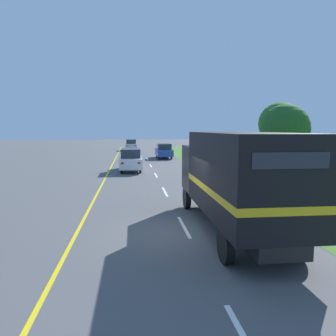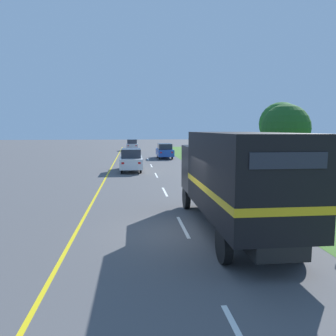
{
  "view_description": "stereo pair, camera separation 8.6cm",
  "coord_description": "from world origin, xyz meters",
  "px_view_note": "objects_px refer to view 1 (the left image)",
  "views": [
    {
      "loc": [
        -1.84,
        -10.63,
        3.47
      ],
      "look_at": [
        0.3,
        8.33,
        1.2
      ],
      "focal_mm": 35.0,
      "sensor_mm": 36.0,
      "label": 1
    },
    {
      "loc": [
        -1.75,
        -10.64,
        3.47
      ],
      "look_at": [
        0.3,
        8.33,
        1.2
      ],
      "focal_mm": 35.0,
      "sensor_mm": 36.0,
      "label": 2
    }
  ],
  "objects_px": {
    "horse_trailer_truck": "(235,177)",
    "highway_sign": "(306,165)",
    "lead_car_blue_ahead": "(164,151)",
    "lead_car_silver_ahead": "(131,145)",
    "lead_car_white": "(131,160)",
    "roadside_tree_near": "(285,129)",
    "roadside_tree_mid": "(280,124)"
  },
  "relations": [
    {
      "from": "horse_trailer_truck",
      "to": "highway_sign",
      "type": "height_order",
      "value": "horse_trailer_truck"
    },
    {
      "from": "lead_car_blue_ahead",
      "to": "lead_car_silver_ahead",
      "type": "distance_m",
      "value": 15.81
    },
    {
      "from": "lead_car_white",
      "to": "lead_car_silver_ahead",
      "type": "bearing_deg",
      "value": 89.88
    },
    {
      "from": "lead_car_white",
      "to": "lead_car_silver_ahead",
      "type": "xyz_separation_m",
      "value": [
        0.06,
        26.89,
        -0.03
      ]
    },
    {
      "from": "lead_car_blue_ahead",
      "to": "roadside_tree_near",
      "type": "xyz_separation_m",
      "value": [
        5.97,
        -18.63,
        2.58
      ]
    },
    {
      "from": "lead_car_blue_ahead",
      "to": "roadside_tree_near",
      "type": "distance_m",
      "value": 19.73
    },
    {
      "from": "lead_car_silver_ahead",
      "to": "highway_sign",
      "type": "bearing_deg",
      "value": -77.23
    },
    {
      "from": "lead_car_white",
      "to": "lead_car_blue_ahead",
      "type": "bearing_deg",
      "value": 71.24
    },
    {
      "from": "highway_sign",
      "to": "lead_car_blue_ahead",
      "type": "bearing_deg",
      "value": 101.84
    },
    {
      "from": "horse_trailer_truck",
      "to": "lead_car_blue_ahead",
      "type": "bearing_deg",
      "value": 89.04
    },
    {
      "from": "lead_car_blue_ahead",
      "to": "lead_car_silver_ahead",
      "type": "xyz_separation_m",
      "value": [
        -3.87,
        15.33,
        0.01
      ]
    },
    {
      "from": "highway_sign",
      "to": "horse_trailer_truck",
      "type": "bearing_deg",
      "value": -136.1
    },
    {
      "from": "roadside_tree_mid",
      "to": "roadside_tree_near",
      "type": "bearing_deg",
      "value": -113.27
    },
    {
      "from": "roadside_tree_mid",
      "to": "highway_sign",
      "type": "bearing_deg",
      "value": -109.84
    },
    {
      "from": "lead_car_blue_ahead",
      "to": "roadside_tree_mid",
      "type": "distance_m",
      "value": 14.34
    },
    {
      "from": "highway_sign",
      "to": "roadside_tree_mid",
      "type": "bearing_deg",
      "value": 70.16
    },
    {
      "from": "lead_car_blue_ahead",
      "to": "roadside_tree_mid",
      "type": "bearing_deg",
      "value": -46.86
    },
    {
      "from": "horse_trailer_truck",
      "to": "roadside_tree_near",
      "type": "bearing_deg",
      "value": 56.63
    },
    {
      "from": "lead_car_white",
      "to": "lead_car_silver_ahead",
      "type": "height_order",
      "value": "lead_car_white"
    },
    {
      "from": "highway_sign",
      "to": "roadside_tree_near",
      "type": "relative_size",
      "value": 0.54
    },
    {
      "from": "lead_car_white",
      "to": "lead_car_blue_ahead",
      "type": "height_order",
      "value": "lead_car_white"
    },
    {
      "from": "horse_trailer_truck",
      "to": "roadside_tree_mid",
      "type": "bearing_deg",
      "value": 61.06
    },
    {
      "from": "roadside_tree_near",
      "to": "roadside_tree_mid",
      "type": "height_order",
      "value": "roadside_tree_mid"
    },
    {
      "from": "roadside_tree_near",
      "to": "roadside_tree_mid",
      "type": "distance_m",
      "value": 9.16
    },
    {
      "from": "highway_sign",
      "to": "lead_car_white",
      "type": "bearing_deg",
      "value": 126.97
    },
    {
      "from": "lead_car_silver_ahead",
      "to": "horse_trailer_truck",
      "type": "bearing_deg",
      "value": -85.56
    },
    {
      "from": "horse_trailer_truck",
      "to": "lead_car_silver_ahead",
      "type": "distance_m",
      "value": 43.89
    },
    {
      "from": "lead_car_white",
      "to": "highway_sign",
      "type": "xyz_separation_m",
      "value": [
        8.81,
        -11.7,
        0.73
      ]
    },
    {
      "from": "lead_car_white",
      "to": "lead_car_blue_ahead",
      "type": "xyz_separation_m",
      "value": [
        3.93,
        11.56,
        -0.04
      ]
    },
    {
      "from": "lead_car_silver_ahead",
      "to": "roadside_tree_near",
      "type": "height_order",
      "value": "roadside_tree_near"
    },
    {
      "from": "roadside_tree_near",
      "to": "roadside_tree_mid",
      "type": "relative_size",
      "value": 0.86
    },
    {
      "from": "highway_sign",
      "to": "roadside_tree_near",
      "type": "bearing_deg",
      "value": 76.77
    }
  ]
}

